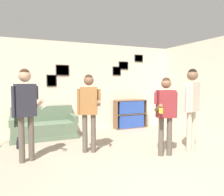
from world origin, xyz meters
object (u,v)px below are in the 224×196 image
Objects in this scene: person_player_foreground_left at (26,104)px; person_watcher_holding_cup at (166,108)px; person_spectator_near_bookshelf at (192,100)px; couch at (44,128)px; bottle_on_floor at (18,144)px; bookshelf at (130,114)px; person_player_foreground_center at (89,105)px.

person_player_foreground_left is 1.10× the size of person_watcher_holding_cup.
person_spectator_near_bookshelf is (3.30, -0.77, 0.03)m from person_player_foreground_left.
person_spectator_near_bookshelf reaches higher than person_watcher_holding_cup.
couch is 1.06× the size of person_watcher_holding_cup.
person_player_foreground_left is (-0.50, -1.72, 0.81)m from couch.
person_watcher_holding_cup is (2.12, -2.49, 0.70)m from couch.
person_spectator_near_bookshelf is 6.71× the size of bottle_on_floor.
bookshelf is 2.80m from person_player_foreground_center.
person_spectator_near_bookshelf is at bearing -41.68° from couch.
person_watcher_holding_cup reaches higher than couch.
person_watcher_holding_cup is (1.37, -0.83, -0.05)m from person_player_foreground_center.
person_player_foreground_center reaches higher than couch.
couch is 3.84m from person_spectator_near_bookshelf.
couch is at bearing 114.31° from person_player_foreground_center.
bookshelf is at bearing 90.88° from person_spectator_near_bookshelf.
person_player_foreground_center reaches higher than person_watcher_holding_cup.
person_player_foreground_center is at bearing 148.89° from person_watcher_holding_cup.
person_spectator_near_bookshelf reaches higher than couch.
couch is at bearing 130.43° from person_watcher_holding_cup.
person_watcher_holding_cup is 3.38m from bottle_on_floor.
person_player_foreground_center is 6.26× the size of bottle_on_floor.
bookshelf is 0.62× the size of person_player_foreground_left.
person_player_foreground_center is 0.93× the size of person_spectator_near_bookshelf.
person_watcher_holding_cup is at bearing -31.11° from person_player_foreground_center.
bottle_on_floor is (-1.42, 0.87, -0.93)m from person_player_foreground_center.
person_spectator_near_bookshelf reaches higher than bookshelf.
couch is at bearing 49.99° from bottle_on_floor.
couch reaches higher than bottle_on_floor.
couch is at bearing 73.65° from person_player_foreground_left.
couch is at bearing -175.84° from bookshelf.
person_player_foreground_left is at bearing -80.25° from bottle_on_floor.
person_player_foreground_center is at bearing 157.96° from person_spectator_near_bookshelf.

